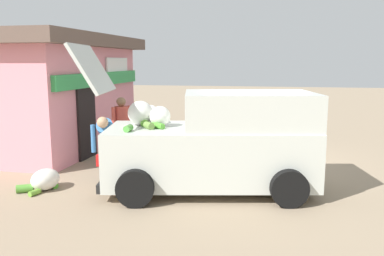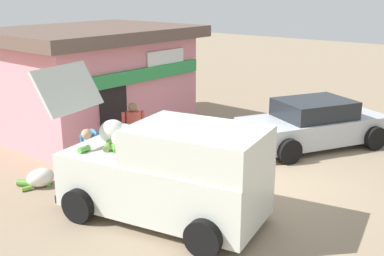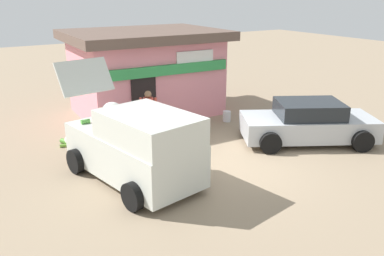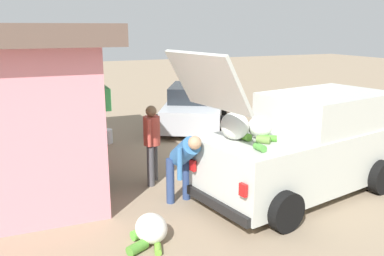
% 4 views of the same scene
% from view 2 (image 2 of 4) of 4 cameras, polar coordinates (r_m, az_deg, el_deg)
% --- Properties ---
extents(ground_plane, '(60.00, 60.00, 0.00)m').
position_cam_2_polar(ground_plane, '(11.14, 8.62, -6.53)').
color(ground_plane, gray).
extents(storefront_bar, '(5.90, 4.57, 3.21)m').
position_cam_2_polar(storefront_bar, '(14.66, -11.63, 5.67)').
color(storefront_bar, pink).
rests_on(storefront_bar, ground_plane).
extents(delivery_van, '(2.66, 4.67, 2.80)m').
position_cam_2_polar(delivery_van, '(9.08, -2.74, -5.31)').
color(delivery_van, silver).
rests_on(delivery_van, ground_plane).
extents(parked_sedan, '(4.45, 3.50, 1.34)m').
position_cam_2_polar(parked_sedan, '(13.76, 14.33, 0.42)').
color(parked_sedan, '#B2B7BC').
rests_on(parked_sedan, ground_plane).
extents(vendor_standing, '(0.50, 0.47, 1.64)m').
position_cam_2_polar(vendor_standing, '(11.83, -7.03, -0.21)').
color(vendor_standing, '#4C4C51').
rests_on(vendor_standing, ground_plane).
extents(customer_bending, '(0.81, 0.59, 1.39)m').
position_cam_2_polar(customer_bending, '(10.91, -11.10, -2.29)').
color(customer_bending, navy).
rests_on(customer_bending, ground_plane).
extents(unloaded_banana_pile, '(0.82, 0.74, 0.41)m').
position_cam_2_polar(unloaded_banana_pile, '(11.33, -17.79, -5.75)').
color(unloaded_banana_pile, silver).
rests_on(unloaded_banana_pile, ground_plane).
extents(paint_bucket, '(0.29, 0.29, 0.39)m').
position_cam_2_polar(paint_bucket, '(14.60, 1.62, 0.08)').
color(paint_bucket, silver).
rests_on(paint_bucket, ground_plane).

